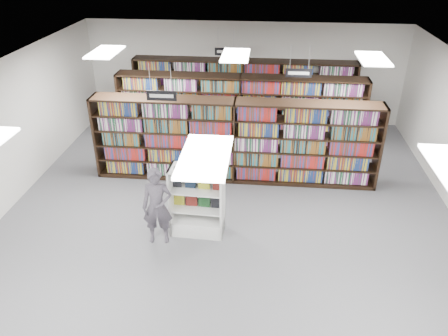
# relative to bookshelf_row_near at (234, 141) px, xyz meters

# --- Properties ---
(floor) EXTENTS (12.00, 12.00, 0.00)m
(floor) POSITION_rel_bookshelf_row_near_xyz_m (0.00, -2.00, -1.05)
(floor) COLOR #58595E
(floor) RESTS_ON ground
(ceiling) EXTENTS (10.00, 12.00, 0.10)m
(ceiling) POSITION_rel_bookshelf_row_near_xyz_m (0.00, -2.00, 2.15)
(ceiling) COLOR silver
(ceiling) RESTS_ON wall_back
(wall_back) EXTENTS (10.00, 0.10, 3.20)m
(wall_back) POSITION_rel_bookshelf_row_near_xyz_m (0.00, 4.00, 0.55)
(wall_back) COLOR silver
(wall_back) RESTS_ON ground
(bookshelf_row_near) EXTENTS (7.00, 0.60, 2.10)m
(bookshelf_row_near) POSITION_rel_bookshelf_row_near_xyz_m (0.00, 0.00, 0.00)
(bookshelf_row_near) COLOR black
(bookshelf_row_near) RESTS_ON floor
(bookshelf_row_mid) EXTENTS (7.00, 0.60, 2.10)m
(bookshelf_row_mid) POSITION_rel_bookshelf_row_near_xyz_m (0.00, 2.00, 0.00)
(bookshelf_row_mid) COLOR black
(bookshelf_row_mid) RESTS_ON floor
(bookshelf_row_far) EXTENTS (7.00, 0.60, 2.10)m
(bookshelf_row_far) POSITION_rel_bookshelf_row_near_xyz_m (0.00, 3.70, 0.00)
(bookshelf_row_far) COLOR black
(bookshelf_row_far) RESTS_ON floor
(aisle_sign_left) EXTENTS (0.65, 0.02, 0.80)m
(aisle_sign_left) POSITION_rel_bookshelf_row_near_xyz_m (-1.50, -1.00, 1.48)
(aisle_sign_left) COLOR #B2B2B7
(aisle_sign_left) RESTS_ON ceiling
(aisle_sign_right) EXTENTS (0.65, 0.02, 0.80)m
(aisle_sign_right) POSITION_rel_bookshelf_row_near_xyz_m (1.50, 1.00, 1.48)
(aisle_sign_right) COLOR #B2B2B7
(aisle_sign_right) RESTS_ON ceiling
(aisle_sign_center) EXTENTS (0.65, 0.02, 0.80)m
(aisle_sign_center) POSITION_rel_bookshelf_row_near_xyz_m (-0.50, 3.00, 1.48)
(aisle_sign_center) COLOR #B2B2B7
(aisle_sign_center) RESTS_ON ceiling
(troffer_front_center) EXTENTS (0.60, 1.20, 0.04)m
(troffer_front_center) POSITION_rel_bookshelf_row_near_xyz_m (0.00, -5.00, 2.11)
(troffer_front_center) COLOR white
(troffer_front_center) RESTS_ON ceiling
(troffer_back_left) EXTENTS (0.60, 1.20, 0.04)m
(troffer_back_left) POSITION_rel_bookshelf_row_near_xyz_m (-3.00, 0.00, 2.11)
(troffer_back_left) COLOR white
(troffer_back_left) RESTS_ON ceiling
(troffer_back_center) EXTENTS (0.60, 1.20, 0.04)m
(troffer_back_center) POSITION_rel_bookshelf_row_near_xyz_m (0.00, 0.00, 2.11)
(troffer_back_center) COLOR white
(troffer_back_center) RESTS_ON ceiling
(troffer_back_right) EXTENTS (0.60, 1.20, 0.04)m
(troffer_back_right) POSITION_rel_bookshelf_row_near_xyz_m (3.00, 0.00, 2.11)
(troffer_back_right) COLOR white
(troffer_back_right) RESTS_ON ceiling
(endcap_display) EXTENTS (1.11, 0.59, 1.52)m
(endcap_display) POSITION_rel_bookshelf_row_near_xyz_m (-0.57, -2.30, -0.55)
(endcap_display) COLOR silver
(endcap_display) RESTS_ON floor
(open_book) EXTENTS (0.78, 0.60, 0.13)m
(open_book) POSITION_rel_bookshelf_row_near_xyz_m (-0.63, -2.41, 0.50)
(open_book) COLOR black
(open_book) RESTS_ON endcap_display
(shopper) EXTENTS (0.64, 0.46, 1.64)m
(shopper) POSITION_rel_bookshelf_row_near_xyz_m (-1.32, -2.70, -0.23)
(shopper) COLOR #4C4650
(shopper) RESTS_ON floor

